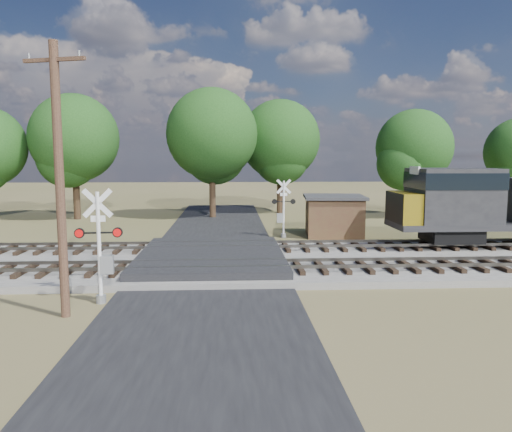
{
  "coord_description": "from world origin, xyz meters",
  "views": [
    {
      "loc": [
        0.94,
        -23.78,
        5.32
      ],
      "look_at": [
        2.29,
        2.0,
        2.23
      ],
      "focal_mm": 35.0,
      "sensor_mm": 36.0,
      "label": 1
    }
  ],
  "objects": [
    {
      "name": "utility_pole",
      "position": [
        -4.57,
        -7.34,
        4.74
      ],
      "size": [
        2.13,
        0.73,
        8.94
      ],
      "rotation": [
        0.0,
        0.0,
        -0.28
      ],
      "color": "#3E251C",
      "rests_on": "ground"
    },
    {
      "name": "ground",
      "position": [
        0.0,
        0.0,
        0.0
      ],
      "size": [
        160.0,
        160.0,
        0.0
      ],
      "primitive_type": "plane",
      "color": "brown",
      "rests_on": "ground"
    },
    {
      "name": "crossing_signal_far",
      "position": [
        4.36,
        8.49,
        1.6
      ],
      "size": [
        1.55,
        0.34,
        3.86
      ],
      "rotation": [
        0.0,
        0.0,
        3.15
      ],
      "color": "silver",
      "rests_on": "ground"
    },
    {
      "name": "treeline",
      "position": [
        5.62,
        20.09,
        6.69
      ],
      "size": [
        77.85,
        11.65,
        11.29
      ],
      "color": "black",
      "rests_on": "ground"
    },
    {
      "name": "track_far",
      "position": [
        3.12,
        3.0,
        0.41
      ],
      "size": [
        140.0,
        2.6,
        0.33
      ],
      "color": "black",
      "rests_on": "ballast_bed"
    },
    {
      "name": "ballast_bed",
      "position": [
        10.0,
        0.5,
        0.15
      ],
      "size": [
        140.0,
        10.0,
        0.3
      ],
      "primitive_type": "cube",
      "color": "gray",
      "rests_on": "ground"
    },
    {
      "name": "crossing_panel",
      "position": [
        0.0,
        0.5,
        0.32
      ],
      "size": [
        7.0,
        9.0,
        0.62
      ],
      "primitive_type": "cube",
      "color": "#262628",
      "rests_on": "ground"
    },
    {
      "name": "track_near",
      "position": [
        3.12,
        -2.0,
        0.41
      ],
      "size": [
        140.0,
        2.6,
        0.33
      ],
      "color": "black",
      "rests_on": "ballast_bed"
    },
    {
      "name": "equipment_shed",
      "position": [
        7.92,
        9.21,
        1.37
      ],
      "size": [
        4.34,
        4.34,
        2.71
      ],
      "rotation": [
        0.0,
        0.0,
        -0.1
      ],
      "color": "#4E2F21",
      "rests_on": "ground"
    },
    {
      "name": "road",
      "position": [
        0.0,
        0.0,
        0.04
      ],
      "size": [
        7.0,
        60.0,
        0.08
      ],
      "primitive_type": "cube",
      "color": "black",
      "rests_on": "ground"
    },
    {
      "name": "crossing_signal_near",
      "position": [
        -3.7,
        -5.83,
        1.75
      ],
      "size": [
        1.69,
        0.38,
        4.2
      ],
      "rotation": [
        0.0,
        0.0,
        0.09
      ],
      "color": "silver",
      "rests_on": "ground"
    }
  ]
}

